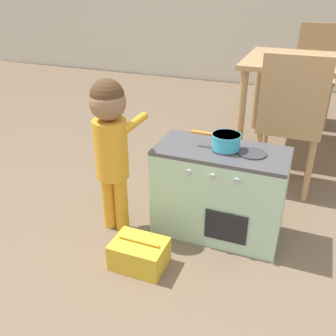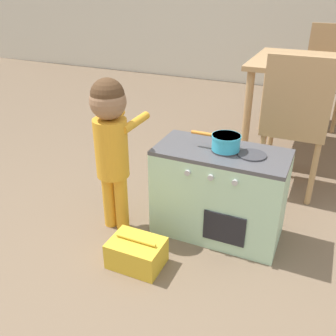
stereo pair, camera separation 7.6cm
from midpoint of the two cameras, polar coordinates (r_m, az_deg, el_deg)
play_kitchen at (r=2.01m, az=6.72°, el=-3.64°), size 0.67×0.34×0.51m
toy_pot at (r=1.87m, az=7.62°, el=4.18°), size 0.25×0.14×0.08m
child_figure at (r=1.92m, az=-9.87°, el=4.86°), size 0.20×0.34×0.85m
toy_basket at (r=1.88m, az=-5.58°, el=-12.88°), size 0.26×0.19×0.15m
dining_table at (r=3.08m, az=19.93°, el=13.39°), size 0.95×0.83×0.72m
dining_chair_near at (r=2.42m, az=17.25°, el=6.76°), size 0.38×0.38×0.90m
dining_chair_far at (r=3.85m, az=20.86°, el=13.58°), size 0.38×0.38×0.90m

